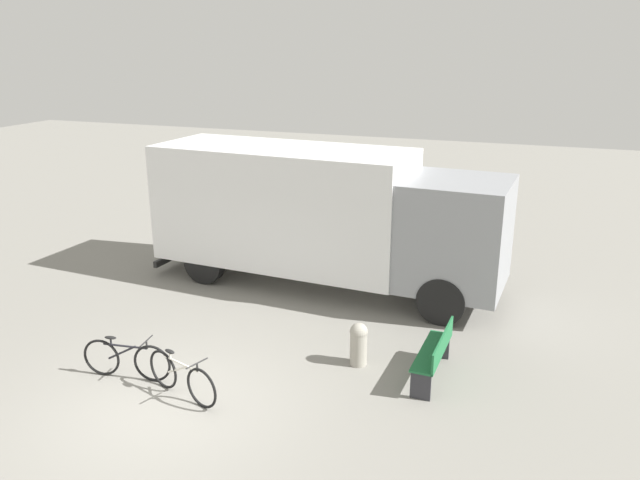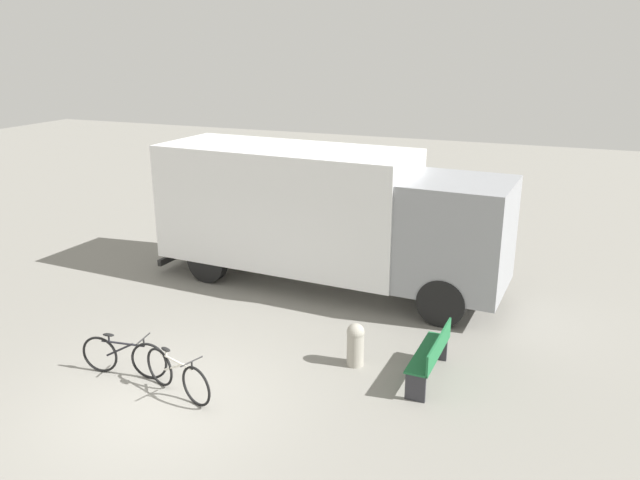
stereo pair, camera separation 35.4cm
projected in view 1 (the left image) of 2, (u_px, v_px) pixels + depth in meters
name	position (u px, v px, depth m)	size (l,w,h in m)	color
ground_plane	(165.00, 408.00, 10.04)	(60.00, 60.00, 0.00)	gray
delivery_truck	(320.00, 212.00, 14.59)	(8.48, 2.79, 3.28)	white
park_bench	(435.00, 353.00, 10.79)	(0.46, 1.64, 0.86)	#1E6638
bicycle_near	(126.00, 359.00, 10.81)	(1.65, 0.44, 0.78)	black
bicycle_middle	(182.00, 377.00, 10.23)	(1.59, 0.62, 0.78)	black
bollard_near_bench	(359.00, 342.00, 11.26)	(0.33, 0.33, 0.81)	#9E998C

